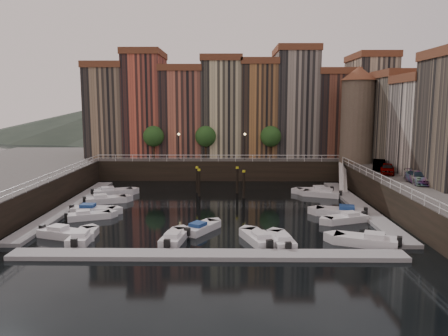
{
  "coord_description": "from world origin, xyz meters",
  "views": [
    {
      "loc": [
        1.65,
        -48.65,
        11.44
      ],
      "look_at": [
        1.01,
        4.0,
        3.76
      ],
      "focal_mm": 35.0,
      "sensor_mm": 36.0,
      "label": 1
    }
  ],
  "objects_px": {
    "boat_left_0": "(63,233)",
    "car_a": "(387,170)",
    "boat_left_2": "(93,210)",
    "mooring_pilings": "(219,182)",
    "boat_left_1": "(88,216)",
    "car_c": "(418,178)",
    "corner_tower": "(357,113)",
    "gangway": "(343,175)",
    "car_b": "(379,166)"
  },
  "relations": [
    {
      "from": "mooring_pilings",
      "to": "boat_left_2",
      "type": "xyz_separation_m",
      "value": [
        -13.19,
        -9.65,
        -1.28
      ]
    },
    {
      "from": "mooring_pilings",
      "to": "boat_left_0",
      "type": "bearing_deg",
      "value": -125.94
    },
    {
      "from": "boat_left_0",
      "to": "gangway",
      "type": "bearing_deg",
      "value": 55.66
    },
    {
      "from": "car_c",
      "to": "corner_tower",
      "type": "bearing_deg",
      "value": 99.78
    },
    {
      "from": "boat_left_1",
      "to": "boat_left_2",
      "type": "height_order",
      "value": "boat_left_2"
    },
    {
      "from": "boat_left_2",
      "to": "car_b",
      "type": "height_order",
      "value": "car_b"
    },
    {
      "from": "corner_tower",
      "to": "car_b",
      "type": "xyz_separation_m",
      "value": [
        0.73,
        -7.88,
        -6.49
      ]
    },
    {
      "from": "car_b",
      "to": "car_c",
      "type": "distance_m",
      "value": 9.22
    },
    {
      "from": "gangway",
      "to": "mooring_pilings",
      "type": "xyz_separation_m",
      "value": [
        -16.75,
        -4.11,
        -0.27
      ]
    },
    {
      "from": "car_a",
      "to": "car_c",
      "type": "distance_m",
      "value": 6.22
    },
    {
      "from": "boat_left_1",
      "to": "boat_left_2",
      "type": "distance_m",
      "value": 2.33
    },
    {
      "from": "gangway",
      "to": "car_b",
      "type": "relative_size",
      "value": 1.96
    },
    {
      "from": "boat_left_0",
      "to": "car_b",
      "type": "height_order",
      "value": "car_b"
    },
    {
      "from": "boat_left_1",
      "to": "car_b",
      "type": "xyz_separation_m",
      "value": [
        33.33,
        12.69,
        3.36
      ]
    },
    {
      "from": "car_a",
      "to": "car_b",
      "type": "bearing_deg",
      "value": 108.51
    },
    {
      "from": "corner_tower",
      "to": "gangway",
      "type": "relative_size",
      "value": 1.66
    },
    {
      "from": "boat_left_2",
      "to": "car_a",
      "type": "height_order",
      "value": "car_a"
    },
    {
      "from": "mooring_pilings",
      "to": "boat_left_2",
      "type": "relative_size",
      "value": 1.32
    },
    {
      "from": "gangway",
      "to": "corner_tower",
      "type": "bearing_deg",
      "value": 57.2
    },
    {
      "from": "car_b",
      "to": "car_c",
      "type": "bearing_deg",
      "value": -64.79
    },
    {
      "from": "gangway",
      "to": "car_b",
      "type": "xyz_separation_m",
      "value": [
        3.63,
        -3.38,
        1.78
      ]
    },
    {
      "from": "boat_left_0",
      "to": "car_c",
      "type": "height_order",
      "value": "car_c"
    },
    {
      "from": "boat_left_2",
      "to": "car_c",
      "type": "xyz_separation_m",
      "value": [
        34.65,
        1.22,
        3.29
      ]
    },
    {
      "from": "corner_tower",
      "to": "car_c",
      "type": "distance_m",
      "value": 18.34
    },
    {
      "from": "boat_left_1",
      "to": "car_c",
      "type": "xyz_separation_m",
      "value": [
        34.41,
        3.53,
        3.32
      ]
    },
    {
      "from": "car_a",
      "to": "car_b",
      "type": "relative_size",
      "value": 0.92
    },
    {
      "from": "corner_tower",
      "to": "gangway",
      "type": "xyz_separation_m",
      "value": [
        -2.9,
        -4.5,
        -8.28
      ]
    },
    {
      "from": "boat_left_2",
      "to": "mooring_pilings",
      "type": "bearing_deg",
      "value": 37.92
    },
    {
      "from": "mooring_pilings",
      "to": "car_b",
      "type": "xyz_separation_m",
      "value": [
        20.37,
        0.72,
        2.05
      ]
    },
    {
      "from": "boat_left_0",
      "to": "boat_left_2",
      "type": "relative_size",
      "value": 1.01
    },
    {
      "from": "car_b",
      "to": "boat_left_2",
      "type": "bearing_deg",
      "value": -144.36
    },
    {
      "from": "car_a",
      "to": "car_b",
      "type": "distance_m",
      "value": 3.03
    },
    {
      "from": "boat_left_1",
      "to": "car_c",
      "type": "relative_size",
      "value": 0.98
    },
    {
      "from": "boat_left_0",
      "to": "car_a",
      "type": "height_order",
      "value": "car_a"
    },
    {
      "from": "gangway",
      "to": "boat_left_1",
      "type": "distance_m",
      "value": 33.81
    },
    {
      "from": "corner_tower",
      "to": "mooring_pilings",
      "type": "relative_size",
      "value": 2.18
    },
    {
      "from": "boat_left_1",
      "to": "car_c",
      "type": "distance_m",
      "value": 34.75
    },
    {
      "from": "mooring_pilings",
      "to": "boat_left_0",
      "type": "relative_size",
      "value": 1.3
    },
    {
      "from": "corner_tower",
      "to": "boat_left_0",
      "type": "xyz_separation_m",
      "value": [
        -32.78,
        -26.72,
        -9.82
      ]
    },
    {
      "from": "boat_left_1",
      "to": "car_b",
      "type": "bearing_deg",
      "value": -0.96
    },
    {
      "from": "boat_left_1",
      "to": "car_c",
      "type": "bearing_deg",
      "value": -15.94
    },
    {
      "from": "mooring_pilings",
      "to": "car_a",
      "type": "bearing_deg",
      "value": -6.45
    },
    {
      "from": "boat_left_0",
      "to": "car_c",
      "type": "bearing_deg",
      "value": 34.66
    },
    {
      "from": "corner_tower",
      "to": "boat_left_0",
      "type": "relative_size",
      "value": 2.83
    },
    {
      "from": "corner_tower",
      "to": "mooring_pilings",
      "type": "bearing_deg",
      "value": -156.34
    },
    {
      "from": "mooring_pilings",
      "to": "boat_left_0",
      "type": "height_order",
      "value": "mooring_pilings"
    },
    {
      "from": "car_b",
      "to": "boat_left_1",
      "type": "bearing_deg",
      "value": -140.69
    },
    {
      "from": "gangway",
      "to": "car_a",
      "type": "relative_size",
      "value": 2.12
    },
    {
      "from": "gangway",
      "to": "boat_left_2",
      "type": "distance_m",
      "value": 32.98
    },
    {
      "from": "car_c",
      "to": "gangway",
      "type": "bearing_deg",
      "value": 114.31
    }
  ]
}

